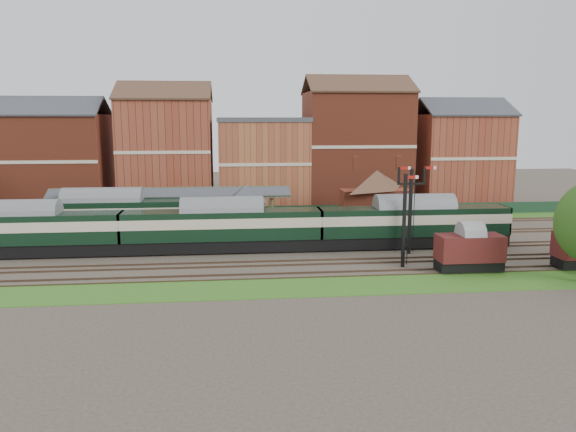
{
  "coord_description": "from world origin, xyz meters",
  "views": [
    {
      "loc": [
        -4.54,
        -52.27,
        12.62
      ],
      "look_at": [
        1.07,
        2.0,
        3.0
      ],
      "focal_mm": 35.0,
      "sensor_mm": 36.0,
      "label": 1
    }
  ],
  "objects": [
    {
      "name": "dmu_train",
      "position": [
        -5.37,
        0.0,
        2.5
      ],
      "size": [
        55.77,
        2.93,
        4.28
      ],
      "color": "black",
      "rests_on": "ground"
    },
    {
      "name": "semaphore_bracket",
      "position": [
        12.04,
        -2.5,
        4.63
      ],
      "size": [
        3.6,
        0.25,
        8.18
      ],
      "color": "black",
      "rests_on": "ground"
    },
    {
      "name": "signal_box",
      "position": [
        -3.0,
        3.25,
        3.19
      ],
      "size": [
        5.4,
        5.4,
        6.0
      ],
      "color": "#6C805B",
      "rests_on": "ground"
    },
    {
      "name": "town_backdrop",
      "position": [
        -0.18,
        25.0,
        7.0
      ],
      "size": [
        69.0,
        10.0,
        16.0
      ],
      "color": "brown",
      "rests_on": "ground"
    },
    {
      "name": "brick_hut",
      "position": [
        5.0,
        3.25,
        1.2
      ],
      "size": [
        3.2,
        2.64,
        2.94
      ],
      "color": "brown",
      "rests_on": "ground"
    },
    {
      "name": "semaphore_siding",
      "position": [
        10.02,
        -7.0,
        4.16
      ],
      "size": [
        1.23,
        0.25,
        8.0
      ],
      "color": "black",
      "rests_on": "ground"
    },
    {
      "name": "grass_front",
      "position": [
        0.0,
        -12.0,
        0.03
      ],
      "size": [
        90.0,
        5.0,
        0.06
      ],
      "primitive_type": "cube",
      "color": "#2D6619",
      "rests_on": "ground"
    },
    {
      "name": "platform_railcar",
      "position": [
        -17.65,
        6.5,
        2.6
      ],
      "size": [
        19.37,
        3.05,
        4.46
      ],
      "color": "black",
      "rests_on": "ground"
    },
    {
      "name": "goods_van_a",
      "position": [
        15.0,
        -9.0,
        1.86
      ],
      "size": [
        5.33,
        2.31,
        3.23
      ],
      "color": "black",
      "rests_on": "ground"
    },
    {
      "name": "canopy",
      "position": [
        -11.0,
        9.75,
        4.58
      ],
      "size": [
        26.0,
        3.89,
        4.08
      ],
      "color": "#474E30",
      "rests_on": "platform"
    },
    {
      "name": "grass_back",
      "position": [
        0.0,
        16.0,
        0.03
      ],
      "size": [
        90.0,
        4.5,
        0.06
      ],
      "primitive_type": "cube",
      "color": "#2D6619",
      "rests_on": "ground"
    },
    {
      "name": "platform",
      "position": [
        -5.0,
        9.75,
        0.5
      ],
      "size": [
        55.0,
        3.4,
        1.0
      ],
      "primitive_type": "cube",
      "color": "#2D2D2D",
      "rests_on": "ground"
    },
    {
      "name": "station_building",
      "position": [
        12.0,
        9.75,
        3.96
      ],
      "size": [
        8.1,
        8.1,
        5.9
      ],
      "color": "brown",
      "rests_on": "platform"
    },
    {
      "name": "fence",
      "position": [
        0.0,
        18.0,
        0.75
      ],
      "size": [
        90.0,
        0.12,
        1.5
      ],
      "primitive_type": "cube",
      "color": "#193823",
      "rests_on": "ground"
    },
    {
      "name": "ground",
      "position": [
        0.0,
        0.0,
        0.0
      ],
      "size": [
        160.0,
        160.0,
        0.0
      ],
      "primitive_type": "plane",
      "color": "#473D33",
      "rests_on": "ground"
    }
  ]
}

